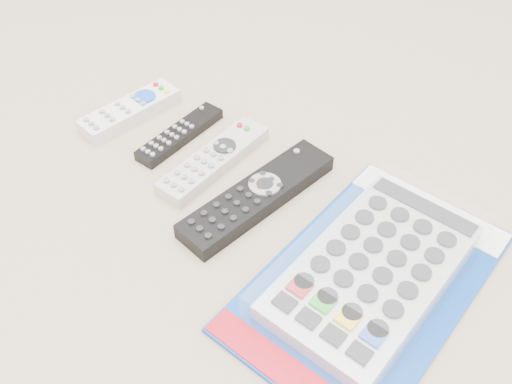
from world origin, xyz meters
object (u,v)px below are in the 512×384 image
Objects in this scene: remote_small_grey at (130,110)px; remote_slim_black at (180,134)px; jumbo_remote_packaged at (373,269)px; remote_large_black at (257,196)px; remote_silver_dvd at (214,160)px.

remote_small_grey is 0.10m from remote_slim_black.
remote_slim_black is at bearing 173.40° from jumbo_remote_packaged.
remote_slim_black is 0.64× the size of remote_large_black.
jumbo_remote_packaged is (0.46, -0.07, 0.01)m from remote_small_grey.
remote_large_black reaches higher than remote_small_grey.
remote_slim_black is 0.43× the size of jumbo_remote_packaged.
remote_small_grey is 0.69× the size of remote_large_black.
remote_large_black is 0.68× the size of jumbo_remote_packaged.
remote_large_black is at bearing -11.39° from remote_silver_dvd.
remote_large_black is 0.19m from jumbo_remote_packaged.
remote_silver_dvd is 0.10m from remote_large_black.
remote_small_grey is 0.47× the size of jumbo_remote_packaged.
remote_small_grey is at bearing 176.12° from jumbo_remote_packaged.
remote_slim_black is 0.08m from remote_silver_dvd.
jumbo_remote_packaged is at bearing 2.23° from remote_large_black.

